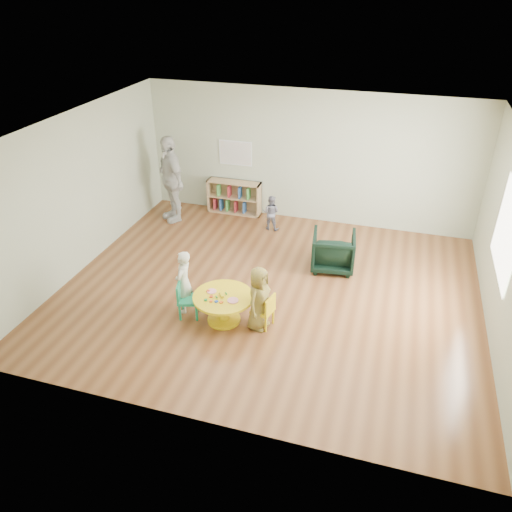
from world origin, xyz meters
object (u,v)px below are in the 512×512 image
at_px(activity_table, 223,304).
at_px(child_left, 184,282).
at_px(bookshelf, 234,197).
at_px(toddler, 271,213).
at_px(kid_chair_left, 186,298).
at_px(adult_caretaker, 171,179).
at_px(kid_chair_right, 265,310).
at_px(armchair, 333,251).
at_px(child_right, 259,298).

xyz_separation_m(activity_table, child_left, (-0.69, 0.09, 0.21)).
bearing_deg(child_left, bookshelf, -173.59).
xyz_separation_m(child_left, toddler, (0.55, 3.20, -0.16)).
bearing_deg(activity_table, kid_chair_left, -176.09).
bearing_deg(adult_caretaker, child_left, -19.50).
distance_m(kid_chair_right, armchair, 2.16).
height_order(activity_table, child_left, child_left).
xyz_separation_m(child_right, toddler, (-0.71, 3.28, -0.15)).
distance_m(bookshelf, armchair, 3.10).
xyz_separation_m(activity_table, toddler, (-0.14, 3.30, 0.05)).
bearing_deg(kid_chair_right, activity_table, 107.69).
bearing_deg(armchair, child_left, 36.57).
distance_m(kid_chair_left, adult_caretaker, 3.68).
distance_m(activity_table, kid_chair_right, 0.66).
distance_m(kid_chair_right, child_left, 1.37).
relative_size(activity_table, kid_chair_right, 1.67).
height_order(bookshelf, child_right, child_right).
bearing_deg(kid_chair_left, adult_caretaker, -166.38).
bearing_deg(kid_chair_right, child_right, 127.15).
height_order(activity_table, adult_caretaker, adult_caretaker).
relative_size(child_left, toddler, 1.42).
relative_size(kid_chair_left, toddler, 0.81).
distance_m(armchair, adult_caretaker, 3.89).
relative_size(bookshelf, adult_caretaker, 0.64).
distance_m(kid_chair_right, bookshelf, 4.23).
bearing_deg(child_left, child_right, 85.84).
relative_size(kid_chair_left, bookshelf, 0.51).
bearing_deg(adult_caretaker, armchair, 26.34).
height_order(kid_chair_left, toddler, toddler).
xyz_separation_m(kid_chair_right, child_right, (-0.09, -0.04, 0.22)).
relative_size(bookshelf, armchair, 1.54).
relative_size(kid_chair_right, toddler, 0.75).
distance_m(kid_chair_right, child_right, 0.24).
relative_size(kid_chair_right, armchair, 0.72).
bearing_deg(kid_chair_right, kid_chair_left, 107.23).
relative_size(child_right, adult_caretaker, 0.56).
bearing_deg(child_right, activity_table, 103.39).
distance_m(bookshelf, child_left, 3.81).
bearing_deg(child_left, kid_chair_left, 30.16).
xyz_separation_m(child_left, adult_caretaker, (-1.63, 3.06, 0.40)).
bearing_deg(child_left, kid_chair_right, 87.79).
distance_m(kid_chair_left, armchair, 2.91).
xyz_separation_m(child_left, child_right, (1.26, -0.08, -0.01)).
bearing_deg(kid_chair_right, armchair, -6.58).
distance_m(toddler, adult_caretaker, 2.26).
height_order(kid_chair_right, child_right, child_right).
distance_m(bookshelf, toddler, 1.17).
xyz_separation_m(kid_chair_left, armchair, (1.98, 2.13, 0.02)).
xyz_separation_m(kid_chair_left, child_left, (-0.08, 0.14, 0.21)).
bearing_deg(adult_caretaker, kid_chair_right, -3.67).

